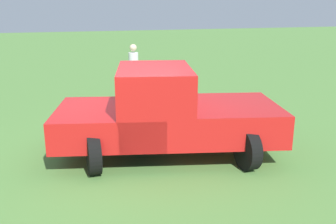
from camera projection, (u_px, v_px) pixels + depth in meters
name	position (u px, v px, depth m)	size (l,w,h in m)	color
ground_plane	(135.00, 157.00, 7.64)	(80.00, 80.00, 0.00)	#54843D
pickup_truck	(162.00, 111.00, 7.53)	(3.08, 4.76, 1.80)	black
person_bystander	(134.00, 68.00, 12.35)	(0.43, 0.43, 1.76)	#7A6B51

